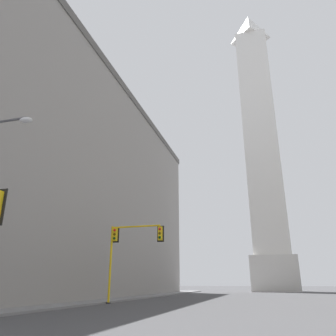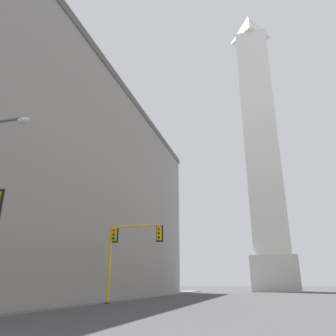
{
  "view_description": "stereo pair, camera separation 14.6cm",
  "coord_description": "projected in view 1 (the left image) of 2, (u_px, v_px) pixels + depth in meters",
  "views": [
    {
      "loc": [
        -1.5,
        -0.23,
        1.57
      ],
      "look_at": [
        -16.58,
        52.52,
        20.9
      ],
      "focal_mm": 35.0,
      "sensor_mm": 36.0,
      "label": 1
    },
    {
      "loc": [
        -1.36,
        -0.19,
        1.57
      ],
      "look_at": [
        -16.58,
        52.52,
        20.9
      ],
      "focal_mm": 35.0,
      "sensor_mm": 36.0,
      "label": 2
    }
  ],
  "objects": [
    {
      "name": "sidewalk_left",
      "position": [
        77.0,
        302.0,
        26.8
      ],
      "size": [
        5.0,
        85.12,
        0.15
      ],
      "primitive_type": "cube",
      "color": "slate",
      "rests_on": "ground_plane"
    },
    {
      "name": "building_left",
      "position": [
        31.0,
        189.0,
        41.19
      ],
      "size": [
        24.94,
        55.16,
        25.5
      ],
      "color": "gray",
      "rests_on": "ground_plane"
    },
    {
      "name": "traffic_light_mid_left",
      "position": [
        128.0,
        243.0,
        27.44
      ],
      "size": [
        4.8,
        0.52,
        6.2
      ],
      "color": "yellow",
      "rests_on": "ground_plane"
    },
    {
      "name": "obelisk",
      "position": [
        260.0,
        140.0,
        74.36
      ],
      "size": [
        8.89,
        8.89,
        67.8
      ],
      "color": "silver",
      "rests_on": "ground_plane"
    }
  ]
}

